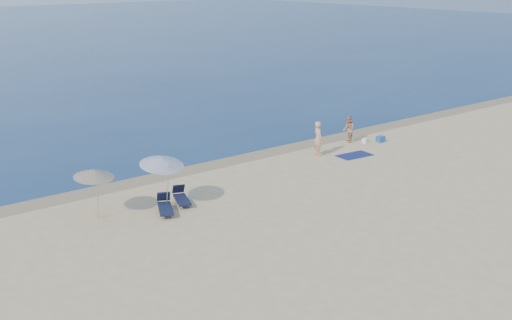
{
  "coord_description": "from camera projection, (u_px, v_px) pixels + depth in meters",
  "views": [
    {
      "loc": [
        -22.23,
        -7.43,
        9.92
      ],
      "look_at": [
        -3.58,
        16.0,
        1.0
      ],
      "focal_mm": 45.0,
      "sensor_mm": 36.0,
      "label": 1
    }
  ],
  "objects": [
    {
      "name": "white_bag",
      "position": [
        365.0,
        141.0,
        38.17
      ],
      "size": [
        0.37,
        0.33,
        0.27
      ],
      "primitive_type": "cube",
      "rotation": [
        0.0,
        0.0,
        0.21
      ],
      "color": "white",
      "rests_on": "ground"
    },
    {
      "name": "person_right",
      "position": [
        349.0,
        129.0,
        38.07
      ],
      "size": [
        0.93,
        0.98,
        1.59
      ],
      "primitive_type": "imported",
      "rotation": [
        0.0,
        0.0,
        -2.16
      ],
      "color": "tan",
      "rests_on": "ground"
    },
    {
      "name": "wet_sand_strip",
      "position": [
        268.0,
        152.0,
        36.22
      ],
      "size": [
        240.0,
        1.6,
        0.0
      ],
      "primitive_type": "cube",
      "color": "#847254",
      "rests_on": "ground"
    },
    {
      "name": "lounger_right",
      "position": [
        165.0,
        206.0,
        27.17
      ],
      "size": [
        1.24,
        1.79,
        0.76
      ],
      "rotation": [
        0.0,
        0.0,
        -0.44
      ],
      "color": "#131A35",
      "rests_on": "ground"
    },
    {
      "name": "umbrella_far",
      "position": [
        94.0,
        174.0,
        26.1
      ],
      "size": [
        2.05,
        2.07,
        2.24
      ],
      "rotation": [
        0.0,
        0.0,
        0.27
      ],
      "color": "silver",
      "rests_on": "ground"
    },
    {
      "name": "beach_towel",
      "position": [
        354.0,
        155.0,
        35.56
      ],
      "size": [
        2.06,
        1.27,
        0.03
      ],
      "primitive_type": "cube",
      "rotation": [
        0.0,
        0.0,
        -0.09
      ],
      "color": "#101B51",
      "rests_on": "ground"
    },
    {
      "name": "umbrella_near",
      "position": [
        162.0,
        161.0,
        27.13
      ],
      "size": [
        1.92,
        1.95,
        2.49
      ],
      "rotation": [
        0.0,
        0.0,
        0.01
      ],
      "color": "silver",
      "rests_on": "ground"
    },
    {
      "name": "blue_cooler",
      "position": [
        380.0,
        139.0,
        38.34
      ],
      "size": [
        0.5,
        0.36,
        0.35
      ],
      "primitive_type": "cube",
      "rotation": [
        0.0,
        0.0,
        0.01
      ],
      "color": "#1D54A1",
      "rests_on": "ground"
    },
    {
      "name": "person_left",
      "position": [
        318.0,
        139.0,
        35.33
      ],
      "size": [
        0.65,
        0.81,
        1.94
      ],
      "primitive_type": "imported",
      "rotation": [
        0.0,
        0.0,
        1.27
      ],
      "color": "tan",
      "rests_on": "ground"
    },
    {
      "name": "lounger_left",
      "position": [
        181.0,
        198.0,
        28.24
      ],
      "size": [
        1.05,
        1.71,
        0.72
      ],
      "rotation": [
        0.0,
        0.0,
        -0.35
      ],
      "color": "#131835",
      "rests_on": "ground"
    }
  ]
}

